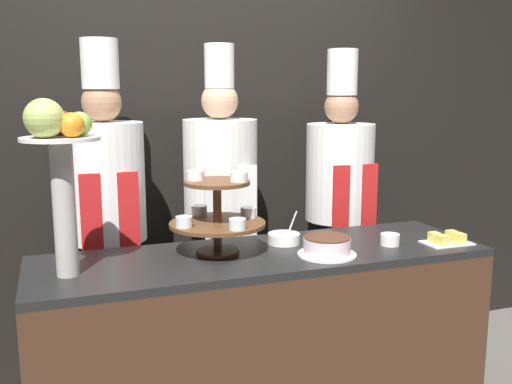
# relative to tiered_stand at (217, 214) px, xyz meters

# --- Properties ---
(wall_back) EXTENTS (10.00, 0.06, 2.80)m
(wall_back) POSITION_rel_tiered_stand_xyz_m (0.19, 0.92, 0.30)
(wall_back) COLOR black
(wall_back) RESTS_ON ground_plane
(buffet_counter) EXTENTS (1.97, 0.58, 0.92)m
(buffet_counter) POSITION_rel_tiered_stand_xyz_m (0.19, -0.05, -0.64)
(buffet_counter) COLOR #422819
(buffet_counter) RESTS_ON ground_plane
(tiered_stand) EXTENTS (0.41, 0.41, 0.36)m
(tiered_stand) POSITION_rel_tiered_stand_xyz_m (0.00, 0.00, 0.00)
(tiered_stand) COLOR brown
(tiered_stand) RESTS_ON buffet_counter
(fruit_pedestal) EXTENTS (0.29, 0.29, 0.67)m
(fruit_pedestal) POSITION_rel_tiered_stand_xyz_m (-0.63, -0.10, 0.29)
(fruit_pedestal) COLOR #B2ADA8
(fruit_pedestal) RESTS_ON buffet_counter
(cake_round) EXTENTS (0.25, 0.25, 0.08)m
(cake_round) POSITION_rel_tiered_stand_xyz_m (0.43, -0.18, -0.14)
(cake_round) COLOR white
(cake_round) RESTS_ON buffet_counter
(cup_white) EXTENTS (0.09, 0.09, 0.05)m
(cup_white) POSITION_rel_tiered_stand_xyz_m (0.77, -0.13, -0.15)
(cup_white) COLOR white
(cup_white) RESTS_ON buffet_counter
(cake_square_tray) EXTENTS (0.22, 0.14, 0.05)m
(cake_square_tray) POSITION_rel_tiered_stand_xyz_m (1.04, -0.20, -0.16)
(cake_square_tray) COLOR white
(cake_square_tray) RESTS_ON buffet_counter
(serving_bowl_far) EXTENTS (0.15, 0.15, 0.15)m
(serving_bowl_far) POSITION_rel_tiered_stand_xyz_m (0.33, 0.06, -0.15)
(serving_bowl_far) COLOR white
(serving_bowl_far) RESTS_ON buffet_counter
(chef_left) EXTENTS (0.38, 0.38, 1.85)m
(chef_left) POSITION_rel_tiered_stand_xyz_m (-0.41, 0.54, -0.08)
(chef_left) COLOR black
(chef_left) RESTS_ON ground_plane
(chef_center_left) EXTENTS (0.38, 0.38, 1.85)m
(chef_center_left) POSITION_rel_tiered_stand_xyz_m (0.17, 0.54, -0.09)
(chef_center_left) COLOR #38332D
(chef_center_left) RESTS_ON ground_plane
(chef_center_right) EXTENTS (0.38, 0.38, 1.83)m
(chef_center_right) POSITION_rel_tiered_stand_xyz_m (0.87, 0.54, -0.10)
(chef_center_right) COLOR #38332D
(chef_center_right) RESTS_ON ground_plane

